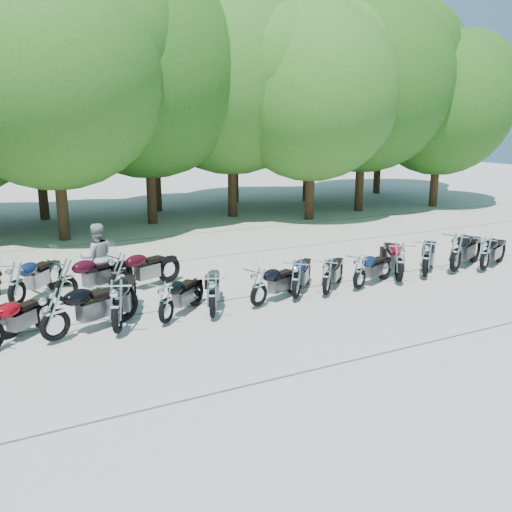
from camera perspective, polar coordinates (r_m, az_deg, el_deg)
name	(u,v)px	position (r m, az deg, el deg)	size (l,w,h in m)	color
ground	(283,313)	(13.38, 2.91, -5.97)	(90.00, 90.00, 0.00)	#A39F94
tree_3	(50,72)	(22.37, -20.82, 17.65)	(8.70, 8.70, 10.67)	#3A2614
tree_4	(146,71)	(25.02, -11.53, 18.50)	(9.13, 9.13, 11.20)	#3A2614
tree_5	(231,77)	(26.52, -2.63, 18.35)	(9.04, 9.04, 11.10)	#3A2614
tree_6	(312,93)	(25.77, 5.92, 16.72)	(8.00, 8.00, 9.82)	#3A2614
tree_7	(364,83)	(28.68, 11.31, 17.41)	(8.79, 8.79, 10.79)	#3A2614
tree_8	(441,103)	(31.26, 18.86, 14.97)	(7.53, 7.53, 9.25)	#3A2614
tree_11	(34,100)	(27.46, -22.34, 14.95)	(7.56, 7.56, 9.28)	#3A2614
tree_12	(153,97)	(28.56, -10.79, 16.11)	(7.88, 7.88, 9.67)	#3A2614
tree_13	(234,94)	(31.23, -2.35, 16.71)	(8.31, 8.31, 10.20)	#3A2614
tree_14	(308,98)	(31.89, 5.55, 16.23)	(8.02, 8.02, 9.84)	#3A2614
tree_15	(382,80)	(36.18, 13.14, 17.58)	(9.67, 9.67, 11.86)	#3A2614
motorcycle_2	(54,313)	(12.10, -20.48, -5.67)	(0.73, 2.40, 1.35)	black
motorcycle_3	(117,305)	(12.11, -14.46, -5.03)	(0.77, 2.51, 1.42)	black
motorcycle_4	(166,301)	(12.53, -9.47, -4.72)	(0.63, 2.07, 1.17)	black
motorcycle_5	(212,294)	(12.74, -4.64, -4.04)	(0.68, 2.23, 1.26)	black
motorcycle_6	(259,286)	(13.48, 0.29, -3.18)	(0.63, 2.07, 1.17)	black
motorcycle_7	(296,278)	(14.03, 4.27, -2.35)	(0.67, 2.20, 1.25)	#0E123E
motorcycle_8	(327,276)	(14.45, 7.48, -2.07)	(0.64, 2.10, 1.19)	black
motorcycle_9	(360,271)	(15.13, 10.87, -1.55)	(0.62, 2.03, 1.15)	#0C1834
motorcycle_10	(400,261)	(15.95, 14.89, -0.53)	(0.74, 2.44, 1.38)	maroon
motorcycle_11	(426,258)	(16.70, 17.50, -0.15)	(0.72, 2.36, 1.33)	black
motorcycle_12	(456,251)	(17.56, 20.34, 0.48)	(0.78, 2.56, 1.44)	black
motorcycle_13	(485,253)	(18.11, 23.00, 0.34)	(0.68, 2.25, 1.27)	black
motorcycle_14	(16,283)	(14.73, -23.95, -2.60)	(0.71, 2.34, 1.33)	#0D1D3C
motorcycle_15	(65,279)	(14.62, -19.46, -2.29)	(0.72, 2.36, 1.33)	black
motorcycle_16	(119,272)	(14.88, -14.20, -1.65)	(0.71, 2.34, 1.32)	black
rider_1	(97,257)	(15.45, -16.39, -0.13)	(0.92, 0.71, 1.89)	#9B9C9E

